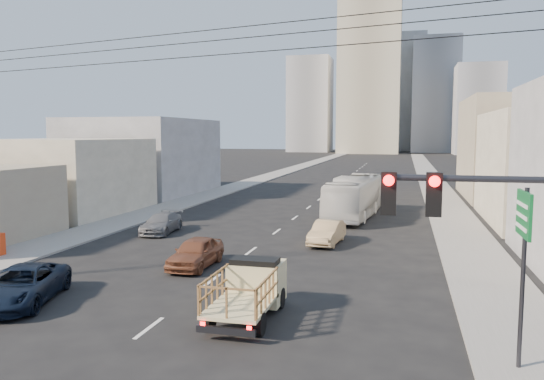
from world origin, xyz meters
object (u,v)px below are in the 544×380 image
at_px(flatbed_pickup, 248,287).
at_px(traffic_signal, 500,264).
at_px(navy_pickup, 22,285).
at_px(sedan_brown, 196,252).
at_px(sedan_tan, 327,232).
at_px(sedan_grey, 161,223).
at_px(green_sign, 523,235).
at_px(city_bus, 355,197).

relative_size(flatbed_pickup, traffic_signal, 0.73).
xyz_separation_m(navy_pickup, sedan_brown, (4.29, 6.77, 0.02)).
relative_size(navy_pickup, sedan_tan, 1.22).
bearing_deg(flatbed_pickup, navy_pickup, -175.84).
distance_m(sedan_tan, traffic_signal, 21.54).
xyz_separation_m(sedan_grey, green_sign, (18.35, -16.30, 3.11)).
xyz_separation_m(sedan_brown, traffic_signal, (11.36, -13.47, 3.36)).
distance_m(navy_pickup, sedan_tan, 16.77).
relative_size(city_bus, green_sign, 2.28).
height_order(city_bus, sedan_brown, city_bus).
height_order(sedan_tan, green_sign, green_sign).
xyz_separation_m(navy_pickup, traffic_signal, (15.65, -6.70, 3.39)).
xyz_separation_m(city_bus, sedan_tan, (-0.63, -10.57, -0.92)).
bearing_deg(sedan_brown, green_sign, -33.01).
relative_size(sedan_tan, traffic_signal, 0.68).
relative_size(sedan_brown, traffic_signal, 0.70).
bearing_deg(sedan_grey, navy_pickup, -89.55).
bearing_deg(sedan_tan, city_bus, 92.07).
xyz_separation_m(city_bus, sedan_grey, (-11.59, -9.67, -0.96)).
bearing_deg(city_bus, sedan_grey, -134.60).
height_order(city_bus, sedan_grey, city_bus).
xyz_separation_m(flatbed_pickup, sedan_grey, (-10.07, 13.97, -0.46)).
bearing_deg(navy_pickup, city_bus, 51.18).
bearing_deg(sedan_brown, flatbed_pickup, -53.30).
relative_size(flatbed_pickup, sedan_grey, 1.01).
relative_size(navy_pickup, sedan_brown, 1.19).
distance_m(navy_pickup, sedan_grey, 14.67).
distance_m(flatbed_pickup, navy_pickup, 8.80).
bearing_deg(navy_pickup, sedan_brown, 41.83).
height_order(sedan_brown, sedan_grey, sedan_brown).
distance_m(city_bus, sedan_grey, 15.13).
bearing_deg(navy_pickup, flatbed_pickup, -11.69).
xyz_separation_m(flatbed_pickup, navy_pickup, (-8.77, -0.64, -0.40)).
bearing_deg(sedan_brown, city_bus, 71.62).
bearing_deg(sedan_grey, flatbed_pickup, -58.87).
relative_size(city_bus, sedan_brown, 2.72).
distance_m(flatbed_pickup, sedan_tan, 13.11).
bearing_deg(sedan_brown, sedan_tan, 52.81).
relative_size(sedan_grey, green_sign, 0.87).
height_order(flatbed_pickup, navy_pickup, flatbed_pickup).
bearing_deg(traffic_signal, green_sign, 74.45).
distance_m(city_bus, traffic_signal, 31.53).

